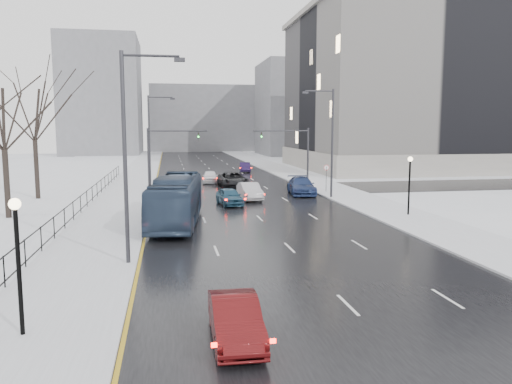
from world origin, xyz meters
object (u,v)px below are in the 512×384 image
no_uturn_sign (326,170)px  sedan_right_near (250,191)px  bus (176,200)px  streetlight_l_near (130,148)px  lamppost_l (17,247)px  sedan_center_far (210,177)px  tree_park_e (38,200)px  streetlight_l_far (151,136)px  sedan_left_near (235,319)px  streetlight_r_mid (330,138)px  mast_signal_left (159,152)px  mast_signal_right (298,150)px  lamppost_r_mid (410,177)px  sedan_center_near (229,196)px  sedan_right_far (301,186)px  tree_park_d (9,219)px  sedan_right_distant (245,167)px  sedan_right_cross (233,180)px

no_uturn_sign → sedan_right_near: 9.29m
bus → streetlight_l_near: bearing=-95.8°
lamppost_l → sedan_center_far: lamppost_l is taller
tree_park_e → sedan_right_near: tree_park_e is taller
streetlight_l_far → bus: bearing=-84.2°
tree_park_e → streetlight_l_near: size_ratio=1.35×
sedan_left_near → streetlight_r_mid: bearing=67.4°
mast_signal_left → sedan_center_far: size_ratio=1.50×
tree_park_e → mast_signal_right: 26.16m
lamppost_r_mid → sedan_center_near: (-12.38, 7.58, -2.18)m
tree_park_e → sedan_left_near: size_ratio=3.27×
sedan_left_near → sedan_right_far: sedan_right_far is taller
streetlight_r_mid → sedan_center_far: size_ratio=2.31×
bus → tree_park_d: bearing=168.1°
sedan_right_distant → sedan_center_near: bearing=-95.5°
sedan_right_distant → tree_park_e: bearing=-127.2°
streetlight_l_near → sedan_center_near: 19.46m
lamppost_l → no_uturn_sign: bearing=57.7°
mast_signal_left → no_uturn_sign: mast_signal_left is taller
tree_park_e → lamppost_l: size_ratio=3.15×
sedan_left_near → sedan_right_far: (10.86, 32.36, 0.16)m
sedan_center_near → streetlight_l_far: bearing=108.0°
no_uturn_sign → sedan_center_near: no_uturn_sign is taller
tree_park_e → sedan_center_far: size_ratio=3.11×
lamppost_l → mast_signal_left: size_ratio=0.66×
mast_signal_left → sedan_left_near: bearing=-85.7°
sedan_left_near → sedan_right_near: 30.13m
tree_park_d → tree_park_e: (-0.40, 10.00, 0.00)m
mast_signal_right → sedan_left_near: size_ratio=1.58×
mast_signal_left → sedan_right_far: (13.69, -4.96, -3.23)m
streetlight_l_far → no_uturn_sign: bearing=-24.7°
streetlight_l_near → streetlight_l_far: size_ratio=1.00×
streetlight_l_near → tree_park_d: bearing=124.5°
streetlight_l_near → bus: 10.96m
lamppost_l → sedan_center_near: size_ratio=1.01×
tree_park_d → streetlight_l_far: size_ratio=1.25×
sedan_right_far → tree_park_d: bearing=-153.2°
streetlight_r_mid → sedan_left_near: bearing=-113.4°
streetlight_l_far → sedan_center_near: bearing=-64.8°
tree_park_e → sedan_right_cross: 19.60m
tree_park_e → sedan_right_cross: (18.70, 5.81, 0.88)m
tree_park_d → sedan_right_distant: bearing=57.0°
bus → sedan_center_far: bus is taller
tree_park_e → sedan_center_far: tree_park_e is taller
mast_signal_right → mast_signal_left: 14.65m
mast_signal_right → sedan_center_far: (-8.90, 6.83, -3.33)m
lamppost_r_mid → sedan_center_far: lamppost_r_mid is taller
lamppost_r_mid → streetlight_r_mid: bearing=105.8°
streetlight_l_near → lamppost_l: streetlight_l_near is taller
streetlight_l_near → tree_park_e: bearing=112.7°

